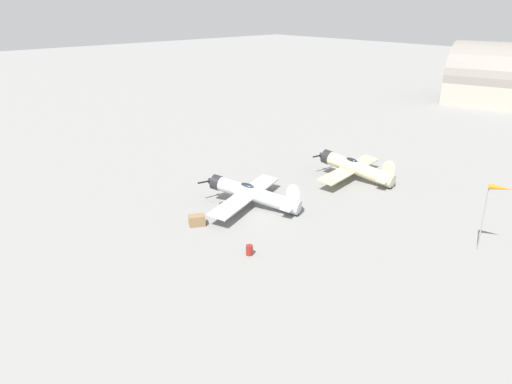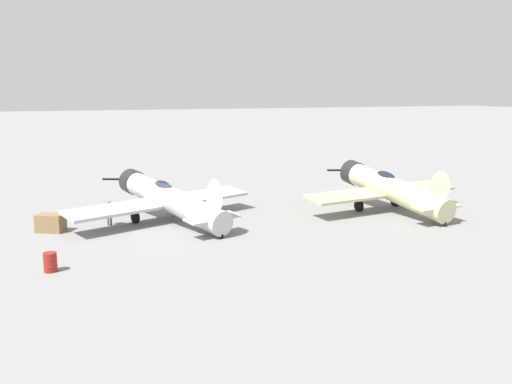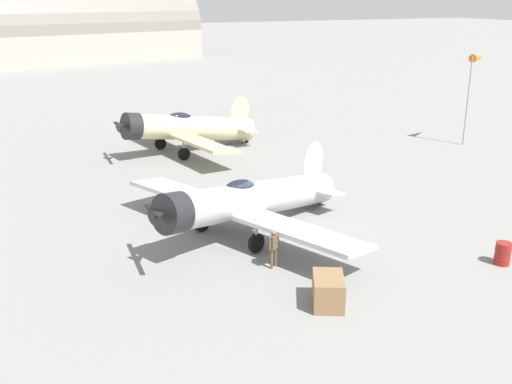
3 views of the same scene
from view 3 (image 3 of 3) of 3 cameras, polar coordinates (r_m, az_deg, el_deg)
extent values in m
plane|color=gray|center=(26.68, 0.00, -3.67)|extent=(400.00, 400.00, 0.00)
cylinder|color=#B7BABF|center=(26.16, 0.00, -0.65)|extent=(5.12, 9.81, 2.77)
cylinder|color=#232326|center=(22.92, -8.06, -2.03)|extent=(1.93, 1.63, 1.74)
cone|color=#232326|center=(22.51, -9.35, -2.25)|extent=(0.87, 0.84, 0.75)
cube|color=black|center=(22.43, -9.65, -2.35)|extent=(3.26, 0.37, 0.30)
ellipsoid|color=black|center=(25.24, -1.52, 0.47)|extent=(1.37, 1.93, 0.89)
cube|color=#ADAFB5|center=(25.44, -1.81, -1.85)|extent=(12.64, 6.68, 0.44)
ellipsoid|color=#B7BABF|center=(28.96, 5.58, 2.83)|extent=(0.77, 1.67, 2.26)
cube|color=#ADAFB5|center=(29.16, 5.27, 0.42)|extent=(3.57, 2.29, 0.24)
cylinder|color=#999BA0|center=(24.09, 0.03, -3.80)|extent=(0.14, 0.14, 1.05)
cylinder|color=black|center=(24.29, 0.02, -4.95)|extent=(0.48, 0.82, 0.80)
cylinder|color=#999BA0|center=(26.30, -5.28, -1.93)|extent=(0.14, 0.14, 1.05)
cylinder|color=black|center=(26.48, -5.25, -2.99)|extent=(0.48, 0.82, 0.80)
cylinder|color=black|center=(30.05, 6.14, -0.91)|extent=(0.20, 0.30, 0.28)
cylinder|color=beige|center=(40.09, -6.11, 6.17)|extent=(3.10, 9.39, 2.91)
cylinder|color=#232326|center=(38.10, -11.92, 6.23)|extent=(1.89, 1.41, 1.83)
cone|color=#232326|center=(37.84, -12.83, 6.23)|extent=(0.81, 0.76, 0.79)
cube|color=black|center=(37.79, -13.04, 6.20)|extent=(3.12, 0.31, 0.22)
ellipsoid|color=black|center=(39.50, -7.32, 7.15)|extent=(1.04, 1.88, 0.92)
cube|color=#C6BC89|center=(39.65, -7.49, 5.57)|extent=(12.27, 3.95, 0.46)
ellipsoid|color=beige|center=(41.87, -1.52, 7.85)|extent=(0.41, 1.77, 2.21)
cube|color=#C6BC89|center=(42.00, -1.74, 6.21)|extent=(3.54, 1.65, 0.26)
cylinder|color=#999BA0|center=(38.01, -7.01, 4.51)|extent=(0.14, 0.14, 1.16)
cylinder|color=black|center=(38.16, -6.97, 3.67)|extent=(0.33, 0.82, 0.80)
cylinder|color=#999BA0|center=(40.97, -9.26, 5.42)|extent=(0.14, 0.14, 1.16)
cylinder|color=black|center=(41.10, -9.22, 4.64)|extent=(0.33, 0.82, 0.80)
cylinder|color=black|center=(42.63, -0.88, 5.01)|extent=(0.15, 0.29, 0.28)
cylinder|color=brown|center=(22.90, 1.51, -6.49)|extent=(0.11, 0.11, 0.79)
cylinder|color=brown|center=(23.11, 1.89, -6.25)|extent=(0.11, 0.11, 0.79)
cube|color=brown|center=(22.73, 1.72, -4.84)|extent=(0.40, 0.47, 0.56)
sphere|color=#A26855|center=(22.58, 1.73, -3.92)|extent=(0.21, 0.21, 0.21)
cylinder|color=brown|center=(22.52, 1.36, -5.02)|extent=(0.09, 0.09, 0.52)
cylinder|color=brown|center=(22.93, 2.08, -4.59)|extent=(0.09, 0.09, 0.52)
cube|color=olive|center=(20.45, 6.99, -9.46)|extent=(1.84, 1.63, 1.05)
cylinder|color=maroon|center=(25.16, 22.73, -5.49)|extent=(0.61, 0.61, 0.91)
torus|color=maroon|center=(25.09, 22.78, -5.11)|extent=(0.64, 0.64, 0.04)
torus|color=maroon|center=(25.23, 22.68, -5.87)|extent=(0.64, 0.64, 0.04)
cylinder|color=gray|center=(43.85, 19.75, 8.23)|extent=(0.10, 0.10, 6.15)
cone|color=orange|center=(44.31, 20.68, 12.06)|extent=(1.17, 1.91, 0.56)
cube|color=#ADA393|center=(102.15, -17.79, 13.24)|extent=(25.34, 43.87, 4.52)
cylinder|color=slate|center=(102.00, -17.92, 14.50)|extent=(25.34, 43.87, 16.15)
camera|label=1|loc=(48.03, 81.51, 16.16)|focal=34.32mm
camera|label=2|loc=(47.03, 47.12, 10.60)|focal=39.70mm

